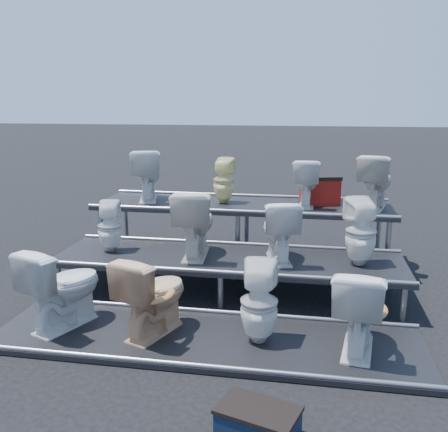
% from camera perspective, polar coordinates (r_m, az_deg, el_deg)
% --- Properties ---
extents(ground, '(80.00, 80.00, 0.00)m').
position_cam_1_polar(ground, '(6.22, 0.42, -8.77)').
color(ground, black).
rests_on(ground, ground).
extents(tier_front, '(4.20, 1.20, 0.06)m').
position_cam_1_polar(tier_front, '(5.05, -2.10, -13.90)').
color(tier_front, black).
rests_on(tier_front, ground).
extents(tier_mid, '(4.20, 1.20, 0.46)m').
position_cam_1_polar(tier_mid, '(6.14, 0.43, -6.78)').
color(tier_mid, black).
rests_on(tier_mid, ground).
extents(tier_back, '(4.20, 1.20, 0.86)m').
position_cam_1_polar(tier_back, '(7.31, 2.12, -1.87)').
color(tier_back, black).
rests_on(tier_back, ground).
extents(toilet_0, '(0.75, 0.95, 0.85)m').
position_cam_1_polar(toilet_0, '(5.35, -17.92, -7.64)').
color(toilet_0, silver).
rests_on(toilet_0, tier_front).
extents(toilet_1, '(0.70, 0.91, 0.81)m').
position_cam_1_polar(toilet_1, '(4.99, -8.09, -8.83)').
color(toilet_1, '#DAAB7D').
rests_on(toilet_1, tier_front).
extents(toilet_2, '(0.37, 0.38, 0.80)m').
position_cam_1_polar(toilet_2, '(4.79, 4.04, -9.81)').
color(toilet_2, silver).
rests_on(toilet_2, tier_front).
extents(toilet_3, '(0.57, 0.85, 0.81)m').
position_cam_1_polar(toilet_3, '(4.80, 15.17, -10.15)').
color(toilet_3, silver).
rests_on(toilet_3, tier_front).
extents(toilet_4, '(0.35, 0.36, 0.64)m').
position_cam_1_polar(toilet_4, '(6.39, -12.96, -1.17)').
color(toilet_4, silver).
rests_on(toilet_4, tier_mid).
extents(toilet_5, '(0.53, 0.85, 0.83)m').
position_cam_1_polar(toilet_5, '(6.03, -3.38, -0.78)').
color(toilet_5, beige).
rests_on(toilet_5, tier_mid).
extents(toilet_6, '(0.56, 0.80, 0.74)m').
position_cam_1_polar(toilet_6, '(5.90, 6.30, -1.62)').
color(toilet_6, silver).
rests_on(toilet_6, tier_mid).
extents(toilet_7, '(0.45, 0.45, 0.78)m').
position_cam_1_polar(toilet_7, '(5.91, 15.38, -1.76)').
color(toilet_7, silver).
rests_on(toilet_7, tier_mid).
extents(toilet_8, '(0.61, 0.83, 0.76)m').
position_cam_1_polar(toilet_8, '(7.47, -8.83, 4.66)').
color(toilet_8, silver).
rests_on(toilet_8, tier_back).
extents(toilet_9, '(0.33, 0.33, 0.65)m').
position_cam_1_polar(toilet_9, '(7.19, -0.04, 4.07)').
color(toilet_9, '#EEE69C').
rests_on(toilet_9, tier_back).
extents(toilet_10, '(0.39, 0.66, 0.66)m').
position_cam_1_polar(toilet_10, '(7.08, 9.42, 3.79)').
color(toilet_10, silver).
rests_on(toilet_10, tier_back).
extents(toilet_11, '(0.60, 0.82, 0.75)m').
position_cam_1_polar(toilet_11, '(7.13, 16.94, 3.80)').
color(toilet_11, beige).
rests_on(toilet_11, tier_back).
extents(red_crate, '(0.59, 0.52, 0.36)m').
position_cam_1_polar(red_crate, '(7.30, 10.87, 2.81)').
color(red_crate, '#9E1711').
rests_on(red_crate, tier_back).
extents(step_stool, '(0.62, 0.47, 0.20)m').
position_cam_1_polar(step_stool, '(3.81, 3.89, -22.65)').
color(step_stool, black).
rests_on(step_stool, ground).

